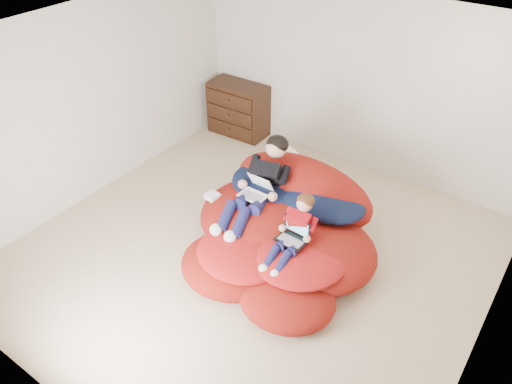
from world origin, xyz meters
name	(u,v)px	position (x,y,z in m)	size (l,w,h in m)	color
room_shell	(253,239)	(0.00, 0.00, 0.22)	(5.10, 5.10, 2.77)	tan
dresser	(238,109)	(-1.90, 2.25, 0.42)	(0.96, 0.55, 0.85)	black
beanbag_pile	(283,228)	(0.20, 0.33, 0.27)	(2.30, 2.30, 0.91)	maroon
cream_pillow	(282,155)	(-0.39, 1.20, 0.62)	(0.48, 0.31, 0.31)	white
older_boy	(261,180)	(-0.20, 0.45, 0.71)	(0.46, 1.27, 0.81)	black
younger_boy	(295,229)	(0.53, 0.04, 0.61)	(0.28, 0.82, 0.62)	#AE0F18
laptop_white	(256,190)	(-0.20, 0.35, 0.64)	(0.32, 0.34, 0.21)	white
laptop_black	(294,234)	(0.53, 0.01, 0.55)	(0.33, 0.26, 0.24)	black
power_adapter	(212,196)	(-0.74, 0.18, 0.42)	(0.16, 0.16, 0.06)	white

